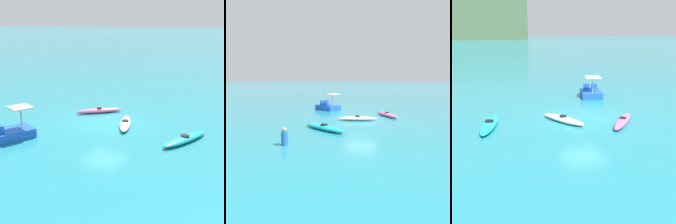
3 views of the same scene
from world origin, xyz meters
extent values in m
plane|color=teal|center=(0.00, 0.00, 0.00)|extent=(600.00, 600.00, 0.00)
ellipsoid|color=#19B7C6|center=(-5.30, 0.62, 0.16)|extent=(1.90, 3.47, 0.32)
cylinder|color=black|center=(-5.30, 0.62, 0.35)|extent=(0.59, 0.59, 0.05)
ellipsoid|color=white|center=(-1.39, -0.16, 0.16)|extent=(1.72, 3.00, 0.32)
cylinder|color=black|center=(-1.39, -0.16, 0.35)|extent=(0.52, 0.52, 0.05)
ellipsoid|color=pink|center=(1.45, -1.80, 0.16)|extent=(2.73, 2.56, 0.32)
cylinder|color=black|center=(1.45, -1.80, 0.35)|extent=(0.50, 0.50, 0.05)
cube|color=blue|center=(3.18, 4.74, 0.25)|extent=(2.28, 2.79, 0.50)
cube|color=blue|center=(3.11, 5.36, 0.72)|extent=(0.47, 0.31, 0.44)
cylinder|color=#B2B2B7|center=(2.92, 4.09, 1.05)|extent=(0.08, 0.08, 1.10)
cube|color=silver|center=(2.92, 4.09, 1.64)|extent=(1.43, 1.43, 0.08)
camera|label=1|loc=(-9.23, 15.84, 6.17)|focal=49.37mm
camera|label=2|loc=(-17.24, -5.81, 3.09)|focal=35.76mm
camera|label=3|loc=(-7.55, -13.87, 4.85)|focal=45.21mm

